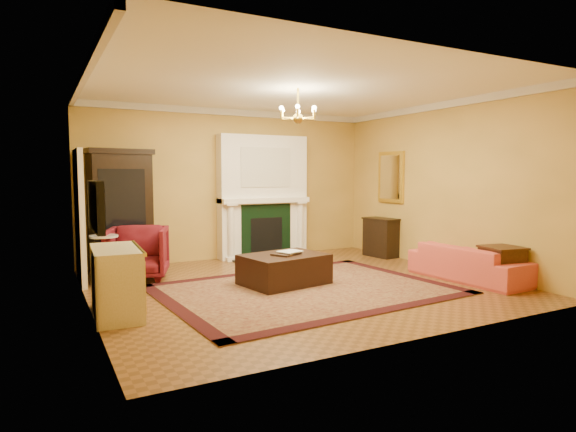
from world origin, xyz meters
TOP-DOWN VIEW (x-y plane):
  - floor at (0.00, 0.00)m, footprint 6.00×5.50m
  - ceiling at (0.00, 0.00)m, footprint 6.00×5.50m
  - wall_back at (0.00, 2.76)m, footprint 6.00×0.02m
  - wall_front at (0.00, -2.76)m, footprint 6.00×0.02m
  - wall_left at (-3.01, 0.00)m, footprint 0.02×5.50m
  - wall_right at (3.01, 0.00)m, footprint 0.02×5.50m
  - fireplace at (0.60, 2.57)m, footprint 1.90×0.70m
  - crown_molding at (0.00, 0.96)m, footprint 6.00×5.50m
  - doorway at (-2.95, 1.70)m, footprint 0.08×1.05m
  - tv_panel at (-2.95, -0.60)m, footprint 0.09×0.95m
  - gilt_mirror at (2.97, 1.40)m, footprint 0.06×0.76m
  - chandelier at (-0.00, 0.00)m, footprint 0.63×0.55m
  - oriental_rug at (-0.06, -0.35)m, footprint 4.32×3.37m
  - china_cabinet at (-2.23, 2.49)m, footprint 1.09×0.61m
  - wingback_armchair at (-2.12, 1.56)m, footprint 1.15×1.12m
  - pedestal_table at (-2.65, 1.42)m, footprint 0.43×0.43m
  - commode at (-2.73, -0.41)m, footprint 0.58×1.14m
  - coral_sofa at (2.61, -0.99)m, footprint 0.67×1.97m
  - end_table at (2.72, -1.54)m, footprint 0.58×0.58m
  - console_table at (2.78, 1.45)m, footprint 0.48×0.74m
  - leather_ottoman at (-0.19, 0.09)m, footprint 1.37×1.10m
  - ottoman_tray at (-0.17, 0.06)m, footprint 0.50×0.47m
  - book_a at (-0.25, 0.01)m, footprint 0.21×0.09m
  - book_b at (-0.12, 0.09)m, footprint 0.20×0.06m
  - topiary_left at (-0.16, 2.53)m, footprint 0.16×0.16m
  - topiary_right at (1.14, 2.53)m, footprint 0.16×0.16m

SIDE VIEW (x-z plane):
  - floor at x=0.00m, z-range -0.02..0.00m
  - oriental_rug at x=-0.06m, z-range 0.00..0.02m
  - leather_ottoman at x=-0.19m, z-range 0.02..0.47m
  - end_table at x=2.72m, z-range 0.00..0.58m
  - coral_sofa at x=2.61m, z-range 0.00..0.76m
  - console_table at x=2.78m, z-range 0.00..0.77m
  - commode at x=-2.73m, z-range 0.00..0.83m
  - pedestal_table at x=-2.65m, z-range 0.06..0.83m
  - wingback_armchair at x=-2.12m, z-range 0.00..0.95m
  - ottoman_tray at x=-0.17m, z-range 0.47..0.50m
  - book_b at x=-0.12m, z-range 0.50..0.78m
  - book_a at x=-0.25m, z-range 0.50..0.79m
  - china_cabinet at x=-2.23m, z-range 0.00..2.06m
  - doorway at x=-2.95m, z-range 0.00..2.10m
  - fireplace at x=0.60m, z-range -0.06..2.44m
  - tv_panel at x=-2.95m, z-range 1.06..1.64m
  - topiary_left at x=-0.16m, z-range 1.25..1.68m
  - topiary_right at x=1.14m, z-range 1.25..1.68m
  - wall_back at x=0.00m, z-range 0.00..3.00m
  - wall_front at x=0.00m, z-range 0.00..3.00m
  - wall_left at x=-3.01m, z-range 0.00..3.00m
  - wall_right at x=3.01m, z-range 0.00..3.00m
  - gilt_mirror at x=2.97m, z-range 1.12..2.17m
  - chandelier at x=0.00m, z-range 2.34..2.87m
  - crown_molding at x=0.00m, z-range 2.88..3.00m
  - ceiling at x=0.00m, z-range 3.00..3.02m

